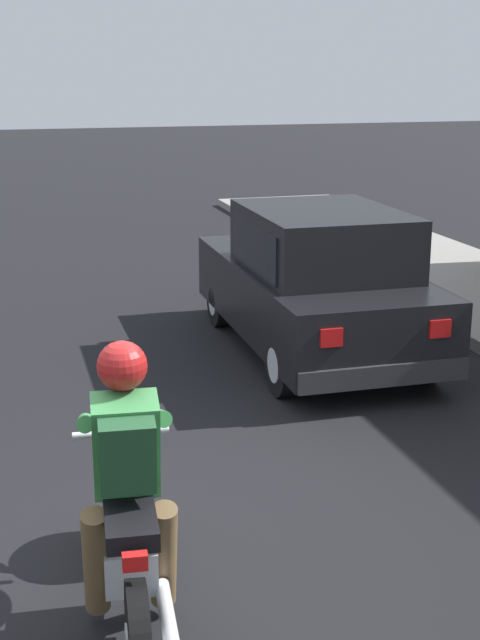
# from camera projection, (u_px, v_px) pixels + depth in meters

# --- Properties ---
(ground_plane) EXTENTS (80.00, 80.00, 0.00)m
(ground_plane) POSITION_uv_depth(u_px,v_px,m) (148.00, 562.00, 5.52)
(ground_plane) COLOR black
(motorcycle_with_rider) EXTENTS (0.61, 2.02, 1.62)m
(motorcycle_with_rider) POSITION_uv_depth(u_px,v_px,m) (128.00, 508.00, 4.77)
(motorcycle_with_rider) COLOR black
(motorcycle_with_rider) RESTS_ON ground
(car_hatchback) EXTENTS (1.69, 3.80, 1.57)m
(car_hatchback) POSITION_uv_depth(u_px,v_px,m) (315.00, 283.00, 9.33)
(car_hatchback) COLOR black
(car_hatchback) RESTS_ON ground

